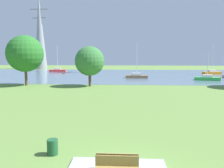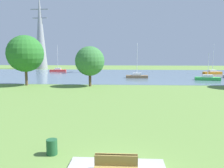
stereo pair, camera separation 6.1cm
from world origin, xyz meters
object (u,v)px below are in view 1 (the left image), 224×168
(bench_facing_water, at_px, (117,163))
(sailboat_orange, at_px, (212,72))
(sailboat_brown, at_px, (137,76))
(electricity_pylon, at_px, (40,32))
(tree_east_far, at_px, (25,54))
(tree_east_near, at_px, (90,61))
(litter_bin, at_px, (52,147))
(sailboat_green, at_px, (207,78))
(sailboat_red, at_px, (58,70))

(bench_facing_water, relative_size, sailboat_orange, 0.23)
(sailboat_brown, relative_size, electricity_pylon, 0.29)
(sailboat_orange, relative_size, tree_east_far, 0.96)
(tree_east_near, bearing_deg, litter_bin, -85.52)
(bench_facing_water, distance_m, sailboat_orange, 58.04)
(sailboat_green, relative_size, sailboat_red, 0.68)
(bench_facing_water, relative_size, sailboat_brown, 0.24)
(sailboat_green, relative_size, sailboat_orange, 0.67)
(sailboat_brown, distance_m, sailboat_red, 29.13)
(bench_facing_water, height_order, tree_east_near, tree_east_near)
(bench_facing_water, distance_m, sailboat_red, 62.82)
(litter_bin, relative_size, electricity_pylon, 0.03)
(sailboat_brown, bearing_deg, sailboat_green, -14.62)
(tree_east_far, bearing_deg, litter_bin, -64.13)
(sailboat_orange, relative_size, electricity_pylon, 0.30)
(tree_east_far, bearing_deg, sailboat_brown, 35.02)
(tree_east_near, height_order, electricity_pylon, electricity_pylon)
(litter_bin, bearing_deg, sailboat_green, 60.86)
(bench_facing_water, xyz_separation_m, litter_bin, (-3.40, 1.76, -0.07))
(sailboat_red, bearing_deg, sailboat_green, -30.40)
(sailboat_green, xyz_separation_m, sailboat_red, (-36.86, 21.63, 0.03))
(sailboat_brown, height_order, electricity_pylon, electricity_pylon)
(electricity_pylon, bearing_deg, sailboat_green, -37.21)
(electricity_pylon, bearing_deg, bench_facing_water, -67.61)
(sailboat_red, relative_size, sailboat_orange, 0.99)
(litter_bin, height_order, tree_east_far, tree_east_far)
(litter_bin, relative_size, sailboat_brown, 0.10)
(bench_facing_water, bearing_deg, tree_east_far, 119.90)
(sailboat_red, distance_m, sailboat_orange, 43.77)
(litter_bin, relative_size, sailboat_red, 0.10)
(litter_bin, relative_size, tree_east_far, 0.10)
(litter_bin, bearing_deg, tree_east_far, 115.87)
(sailboat_brown, bearing_deg, tree_east_near, -120.89)
(litter_bin, xyz_separation_m, sailboat_orange, (26.59, 51.43, 0.08))
(sailboat_brown, bearing_deg, bench_facing_water, -93.85)
(sailboat_brown, relative_size, sailboat_orange, 0.96)
(sailboat_orange, bearing_deg, bench_facing_water, -113.56)
(sailboat_brown, xyz_separation_m, sailboat_red, (-22.91, 17.99, 0.00))
(tree_east_near, bearing_deg, sailboat_green, 24.51)
(sailboat_brown, bearing_deg, litter_bin, -98.85)
(sailboat_orange, bearing_deg, sailboat_green, -112.86)
(sailboat_brown, xyz_separation_m, tree_east_far, (-19.01, -13.32, 4.80))
(tree_east_near, distance_m, electricity_pylon, 52.95)
(sailboat_orange, distance_m, electricity_pylon, 58.67)
(bench_facing_water, xyz_separation_m, electricity_pylon, (-30.32, 73.62, 12.70))
(tree_east_far, bearing_deg, electricity_pylon, 107.25)
(litter_bin, distance_m, tree_east_far, 29.78)
(tree_east_far, bearing_deg, bench_facing_water, -60.10)
(litter_bin, distance_m, electricity_pylon, 77.79)
(bench_facing_water, relative_size, electricity_pylon, 0.07)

